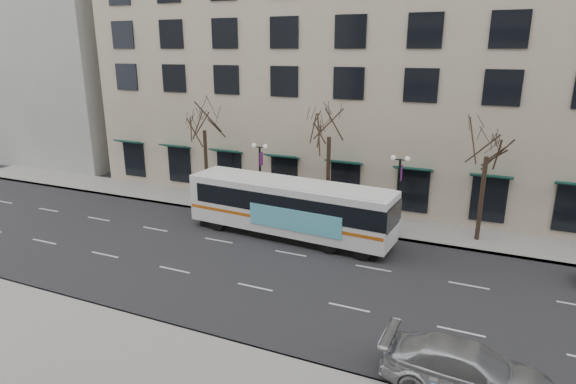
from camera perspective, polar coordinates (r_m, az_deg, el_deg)
The scene contains 11 objects.
ground at distance 26.94m, azimuth -1.65°, elevation -9.11°, with size 160.00×160.00×0.00m, color black.
sidewalk_far at distance 33.45m, azimuth 12.89°, elevation -4.15°, with size 80.00×4.00×0.15m, color gray.
building_hotel at distance 44.67m, azimuth 7.91°, elevation 16.86°, with size 40.00×20.00×24.00m, color tan.
building_far_upblock at distance 64.78m, azimuth -25.91°, elevation 17.08°, with size 28.00×20.00×28.00m, color #999993.
tree_far_left at distance 37.23m, azimuth -9.95°, elevation 8.66°, with size 3.60×3.60×8.34m.
tree_far_mid at distance 32.78m, azimuth 4.93°, elevation 8.16°, with size 3.60×3.60×8.55m.
tree_far_right at distance 31.14m, azimuth 22.65°, elevation 5.59°, with size 3.60×3.60×8.06m.
lamp_post_left at distance 34.95m, azimuth -3.32°, elevation 2.09°, with size 1.22×0.45×5.21m.
lamp_post_right at distance 31.81m, azimuth 12.95°, elevation 0.22°, with size 1.22×0.45×5.21m.
city_bus at distance 30.67m, azimuth 0.29°, elevation -1.78°, with size 13.78×3.95×3.69m.
silver_car at distance 19.05m, azimuth 20.53°, elevation -19.17°, with size 2.45×6.03×1.75m, color #B6BABE.
Camera 1 is at (10.49, -21.89, 11.69)m, focal length 30.00 mm.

